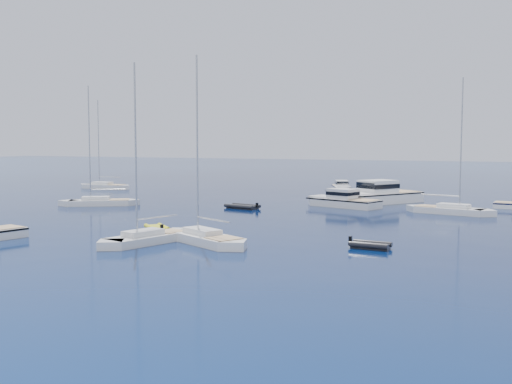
% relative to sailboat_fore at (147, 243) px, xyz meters
% --- Properties ---
extents(ground, '(400.00, 400.00, 0.00)m').
position_rel_sailboat_fore_xyz_m(ground, '(-0.30, -4.78, 0.00)').
color(ground, navy).
rests_on(ground, ground).
extents(motor_cruiser_centre, '(10.37, 6.22, 2.60)m').
position_rel_sailboat_fore_xyz_m(motor_cruiser_centre, '(6.25, 29.43, 0.00)').
color(motor_cruiser_centre, silver).
rests_on(motor_cruiser_centre, ground).
extents(motor_cruiser_distant, '(10.77, 13.37, 3.50)m').
position_rel_sailboat_fore_xyz_m(motor_cruiser_distant, '(9.04, 34.71, 0.00)').
color(motor_cruiser_distant, white).
rests_on(motor_cruiser_distant, ground).
extents(motor_cruiser_horizon, '(5.04, 7.84, 1.98)m').
position_rel_sailboat_fore_xyz_m(motor_cruiser_horizon, '(0.37, 50.79, 0.00)').
color(motor_cruiser_horizon, white).
rests_on(motor_cruiser_horizon, ground).
extents(sailboat_fore, '(4.84, 9.35, 13.32)m').
position_rel_sailboat_fore_xyz_m(sailboat_fore, '(0.00, 0.00, 0.00)').
color(sailboat_fore, silver).
rests_on(sailboat_fore, ground).
extents(sailboat_mid_r, '(9.60, 6.68, 14.05)m').
position_rel_sailboat_fore_xyz_m(sailboat_mid_r, '(3.88, 1.64, 0.00)').
color(sailboat_mid_r, white).
rests_on(sailboat_mid_r, ground).
extents(sailboat_mid_l, '(9.48, 7.14, 14.09)m').
position_rel_sailboat_fore_xyz_m(sailboat_mid_l, '(-19.57, 19.65, 0.00)').
color(sailboat_mid_l, silver).
rests_on(sailboat_mid_l, ground).
extents(sailboat_centre, '(9.95, 4.52, 14.17)m').
position_rel_sailboat_fore_xyz_m(sailboat_centre, '(18.18, 27.36, 0.00)').
color(sailboat_centre, white).
rests_on(sailboat_centre, ground).
extents(sailboat_far_l, '(9.65, 2.51, 14.19)m').
position_rel_sailboat_fore_xyz_m(sailboat_far_l, '(-34.55, 40.15, 0.00)').
color(sailboat_far_l, white).
rests_on(sailboat_far_l, ground).
extents(tender_yellow, '(3.52, 3.46, 0.95)m').
position_rel_sailboat_fore_xyz_m(tender_yellow, '(-2.61, 5.36, 0.00)').
color(tender_yellow, yellow).
rests_on(tender_yellow, ground).
extents(tender_grey_near, '(2.99, 1.87, 0.95)m').
position_rel_sailboat_fore_xyz_m(tender_grey_near, '(15.33, 4.23, 0.00)').
color(tender_grey_near, black).
rests_on(tender_grey_near, ground).
extents(tender_grey_far, '(4.35, 2.97, 0.95)m').
position_rel_sailboat_fore_xyz_m(tender_grey_far, '(-3.18, 23.31, 0.00)').
color(tender_grey_far, black).
rests_on(tender_grey_far, ground).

